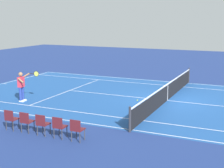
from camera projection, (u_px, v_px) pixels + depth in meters
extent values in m
plane|color=navy|center=(167.00, 100.00, 18.78)|extent=(60.00, 60.00, 0.00)
cube|color=#1E4C93|center=(167.00, 100.00, 18.78)|extent=(24.20, 11.40, 0.00)
cube|color=white|center=(3.00, 83.00, 23.60)|extent=(0.05, 11.00, 0.01)
cube|color=white|center=(188.00, 83.00, 23.69)|extent=(23.80, 0.05, 0.01)
cube|color=white|center=(132.00, 130.00, 13.87)|extent=(23.80, 0.05, 0.01)
cube|color=white|center=(183.00, 87.00, 22.45)|extent=(23.80, 0.05, 0.01)
cube|color=white|center=(143.00, 121.00, 15.11)|extent=(23.80, 0.05, 0.01)
cube|color=white|center=(70.00, 90.00, 21.37)|extent=(0.05, 8.22, 0.01)
cube|color=white|center=(167.00, 100.00, 18.78)|extent=(12.80, 0.05, 0.01)
cube|color=white|center=(5.00, 84.00, 23.54)|extent=(0.30, 0.05, 0.01)
cylinder|color=#2D2D33|center=(189.00, 75.00, 23.85)|extent=(0.10, 0.10, 1.08)
cylinder|color=#2D2D33|center=(130.00, 119.00, 13.49)|extent=(0.10, 0.10, 1.08)
cube|color=black|center=(167.00, 93.00, 18.69)|extent=(0.02, 11.60, 0.88)
cube|color=white|center=(168.00, 84.00, 18.59)|extent=(0.04, 11.60, 0.06)
cube|color=white|center=(167.00, 93.00, 18.69)|extent=(0.04, 0.06, 0.88)
cylinder|color=navy|center=(20.00, 94.00, 18.42)|extent=(0.15, 0.15, 0.74)
cube|color=white|center=(22.00, 101.00, 18.48)|extent=(0.29, 0.15, 0.09)
cylinder|color=navy|center=(23.00, 93.00, 18.64)|extent=(0.15, 0.15, 0.74)
cube|color=white|center=(24.00, 100.00, 18.70)|extent=(0.29, 0.15, 0.09)
cube|color=#E03342|center=(21.00, 82.00, 18.40)|extent=(0.29, 0.41, 0.56)
sphere|color=#9E704C|center=(21.00, 74.00, 18.32)|extent=(0.23, 0.23, 0.23)
cylinder|color=#9E704C|center=(21.00, 81.00, 18.06)|extent=(0.42, 0.17, 0.26)
cylinder|color=#9E704C|center=(26.00, 75.00, 18.55)|extent=(0.41, 0.27, 0.30)
cylinder|color=#232326|center=(32.00, 74.00, 18.50)|extent=(0.28, 0.07, 0.04)
torus|color=#232326|center=(36.00, 74.00, 18.42)|extent=(0.31, 0.07, 0.31)
cylinder|color=#C6D84C|center=(36.00, 74.00, 18.42)|extent=(0.27, 0.04, 0.27)
sphere|color=#CCE01E|center=(137.00, 100.00, 18.72)|extent=(0.07, 0.07, 0.07)
cylinder|color=#38383D|center=(76.00, 133.00, 12.83)|extent=(0.04, 0.04, 0.44)
cylinder|color=#38383D|center=(85.00, 135.00, 12.68)|extent=(0.04, 0.04, 0.44)
cylinder|color=#38383D|center=(72.00, 136.00, 12.51)|extent=(0.04, 0.04, 0.44)
cylinder|color=#38383D|center=(80.00, 138.00, 12.36)|extent=(0.04, 0.04, 0.44)
cube|color=#56191E|center=(78.00, 129.00, 12.55)|extent=(0.44, 0.44, 0.04)
cube|color=#56191E|center=(75.00, 125.00, 12.33)|extent=(0.44, 0.04, 0.40)
cylinder|color=#38383D|center=(59.00, 130.00, 13.15)|extent=(0.04, 0.04, 0.44)
cylinder|color=#38383D|center=(67.00, 132.00, 13.00)|extent=(0.04, 0.04, 0.44)
cylinder|color=#38383D|center=(54.00, 133.00, 12.83)|extent=(0.04, 0.04, 0.44)
cylinder|color=#38383D|center=(62.00, 135.00, 12.68)|extent=(0.04, 0.04, 0.44)
cube|color=#56191E|center=(60.00, 127.00, 12.87)|extent=(0.44, 0.44, 0.04)
cube|color=#56191E|center=(57.00, 123.00, 12.65)|extent=(0.44, 0.04, 0.40)
cylinder|color=#38383D|center=(43.00, 128.00, 13.47)|extent=(0.04, 0.04, 0.44)
cylinder|color=#38383D|center=(50.00, 129.00, 13.32)|extent=(0.04, 0.04, 0.44)
cylinder|color=#38383D|center=(37.00, 130.00, 13.15)|extent=(0.04, 0.04, 0.44)
cylinder|color=#38383D|center=(45.00, 132.00, 13.00)|extent=(0.04, 0.04, 0.44)
cube|color=#56191E|center=(44.00, 124.00, 13.19)|extent=(0.44, 0.44, 0.04)
cube|color=#56191E|center=(40.00, 120.00, 12.96)|extent=(0.44, 0.04, 0.40)
cylinder|color=#38383D|center=(27.00, 125.00, 13.79)|extent=(0.04, 0.04, 0.44)
cylinder|color=#38383D|center=(34.00, 126.00, 13.64)|extent=(0.04, 0.04, 0.44)
cylinder|color=#38383D|center=(21.00, 128.00, 13.46)|extent=(0.04, 0.04, 0.44)
cylinder|color=#38383D|center=(29.00, 129.00, 13.32)|extent=(0.04, 0.04, 0.44)
cube|color=#56191E|center=(28.00, 121.00, 13.50)|extent=(0.44, 0.44, 0.04)
cube|color=#56191E|center=(24.00, 118.00, 13.28)|extent=(0.44, 0.04, 0.40)
cylinder|color=#38383D|center=(12.00, 123.00, 14.10)|extent=(0.04, 0.04, 0.44)
cylinder|color=#38383D|center=(19.00, 124.00, 13.96)|extent=(0.04, 0.04, 0.44)
cylinder|color=#38383D|center=(6.00, 125.00, 13.78)|extent=(0.04, 0.04, 0.44)
cylinder|color=#38383D|center=(13.00, 126.00, 13.64)|extent=(0.04, 0.04, 0.44)
cube|color=#56191E|center=(12.00, 119.00, 13.82)|extent=(0.44, 0.44, 0.04)
cube|color=#56191E|center=(9.00, 115.00, 13.60)|extent=(0.44, 0.04, 0.40)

